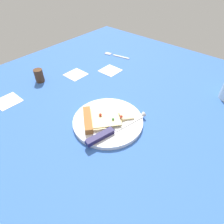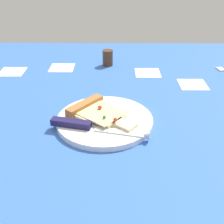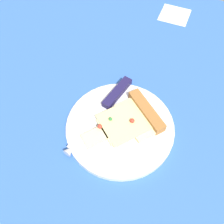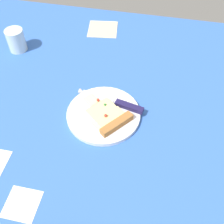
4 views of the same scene
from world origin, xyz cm
name	(u,v)px [view 1 (image 1 of 4)]	position (x,y,z in cm)	size (l,w,h in cm)	color
ground_plane	(119,109)	(0.03, -0.03, -1.50)	(137.71, 137.71, 3.00)	#3360B7
plate	(108,121)	(9.70, 2.95, 0.72)	(24.79, 24.79, 1.45)	silver
pizza_slice	(100,119)	(11.73, 1.30, 2.23)	(18.42, 17.03, 2.36)	beige
knife	(112,131)	(13.31, 7.85, 2.05)	(23.86, 7.40, 2.45)	silver
pepper_shaker	(39,76)	(9.83, -39.04, 2.97)	(3.95, 3.95, 5.94)	#4C2D19
fork	(116,55)	(-33.56, -29.95, 0.40)	(4.87, 15.35, 0.80)	silver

